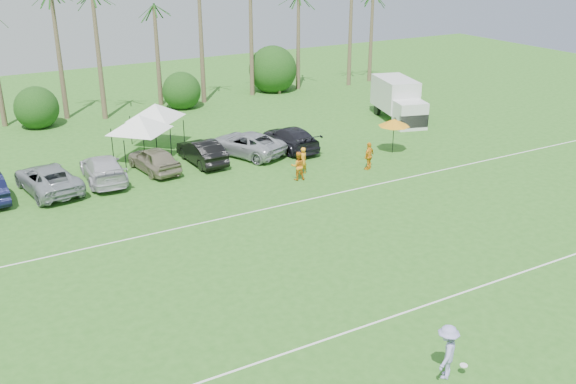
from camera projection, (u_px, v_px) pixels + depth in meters
ground at (399, 353)px, 23.07m from camera, size 120.00×120.00×0.00m
field_lines at (289, 262)px, 29.53m from camera, size 80.00×12.10×0.01m
palm_tree_4 at (51, 27)px, 49.16m from camera, size 2.40×2.40×8.90m
palm_tree_5 at (102, 12)px, 50.67m from camera, size 2.40×2.40×9.90m
palm_tree_8 at (250, 15)px, 56.95m from camera, size 2.40×2.40×8.90m
palm_tree_9 at (298, 2)px, 58.91m from camera, size 2.40×2.40×9.90m
bush_tree_1 at (32, 100)px, 51.16m from camera, size 4.00×4.00×4.00m
bush_tree_2 at (175, 84)px, 56.66m from camera, size 4.00×4.00×4.00m
bush_tree_3 at (274, 73)px, 61.24m from camera, size 4.00×4.00×4.00m
sideline_player_a at (303, 161)px, 40.16m from camera, size 0.69×0.50×1.75m
sideline_player_b at (298, 166)px, 39.19m from camera, size 1.04×0.91×1.79m
sideline_player_c at (369, 156)px, 40.95m from camera, size 1.14×0.85×1.80m
box_truck at (399, 99)px, 51.63m from camera, size 4.01×6.76×3.28m
canopy_tent_left at (139, 115)px, 41.37m from camera, size 4.65×4.65×3.77m
canopy_tent_right at (155, 104)px, 44.61m from camera, size 4.49×4.49×3.64m
market_umbrella at (394, 123)px, 43.62m from camera, size 2.17×2.17×2.41m
frisbee_player at (447, 352)px, 21.48m from camera, size 1.48×1.35×1.99m
parked_car_2 at (48, 179)px, 37.39m from camera, size 3.46×6.06×1.59m
parked_car_3 at (103, 169)px, 39.02m from camera, size 2.61×5.64×1.59m
parked_car_4 at (154, 159)px, 40.65m from camera, size 2.50×4.89×1.59m
parked_car_5 at (202, 151)px, 42.13m from camera, size 1.89×4.91×1.59m
parked_car_6 at (246, 144)px, 43.72m from camera, size 4.70×6.32×1.59m
parked_car_7 at (290, 138)px, 44.90m from camera, size 2.32×5.53×1.59m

